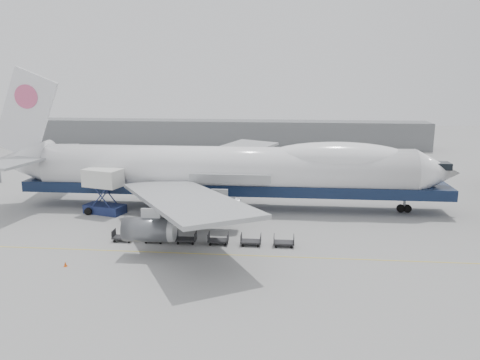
# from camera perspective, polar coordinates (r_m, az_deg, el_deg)

# --- Properties ---
(ground) EXTENTS (260.00, 260.00, 0.00)m
(ground) POSITION_cam_1_polar(r_m,az_deg,el_deg) (56.30, -3.23, -6.74)
(ground) COLOR gray
(ground) RESTS_ON ground
(apron_line) EXTENTS (60.00, 0.15, 0.01)m
(apron_line) POSITION_cam_1_polar(r_m,az_deg,el_deg) (50.75, -4.25, -8.98)
(apron_line) COLOR gold
(apron_line) RESTS_ON ground
(hangar) EXTENTS (110.00, 8.00, 7.00)m
(hangar) POSITION_cam_1_polar(r_m,az_deg,el_deg) (124.73, -3.01, 5.68)
(hangar) COLOR slate
(hangar) RESTS_ON ground
(airliner) EXTENTS (67.00, 55.30, 19.98)m
(airliner) POSITION_cam_1_polar(r_m,az_deg,el_deg) (66.21, -1.19, 1.29)
(airliner) COLOR white
(airliner) RESTS_ON ground
(catering_truck) EXTENTS (6.00, 4.81, 6.21)m
(catering_truck) POSITION_cam_1_polar(r_m,az_deg,el_deg) (66.78, -16.29, -1.03)
(catering_truck) COLOR navy
(catering_truck) RESTS_ON ground
(traffic_cone) EXTENTS (0.35, 0.35, 0.51)m
(traffic_cone) POSITION_cam_1_polar(r_m,az_deg,el_deg) (50.57, -20.52, -9.58)
(traffic_cone) COLOR #ED530C
(traffic_cone) RESTS_ON ground
(dolly_0) EXTENTS (2.30, 1.35, 1.30)m
(dolly_0) POSITION_cam_1_polar(r_m,az_deg,el_deg) (55.85, -14.06, -6.70)
(dolly_0) COLOR #2D2D30
(dolly_0) RESTS_ON ground
(dolly_1) EXTENTS (2.30, 1.35, 1.30)m
(dolly_1) POSITION_cam_1_polar(r_m,az_deg,el_deg) (54.76, -10.39, -6.92)
(dolly_1) COLOR #2D2D30
(dolly_1) RESTS_ON ground
(dolly_2) EXTENTS (2.30, 1.35, 1.30)m
(dolly_2) POSITION_cam_1_polar(r_m,az_deg,el_deg) (53.90, -6.58, -7.11)
(dolly_2) COLOR #2D2D30
(dolly_2) RESTS_ON ground
(dolly_3) EXTENTS (2.30, 1.35, 1.30)m
(dolly_3) POSITION_cam_1_polar(r_m,az_deg,el_deg) (53.28, -2.66, -7.28)
(dolly_3) COLOR #2D2D30
(dolly_3) RESTS_ON ground
(dolly_4) EXTENTS (2.30, 1.35, 1.30)m
(dolly_4) POSITION_cam_1_polar(r_m,az_deg,el_deg) (52.91, 1.33, -7.41)
(dolly_4) COLOR #2D2D30
(dolly_4) RESTS_ON ground
(dolly_5) EXTENTS (2.30, 1.35, 1.30)m
(dolly_5) POSITION_cam_1_polar(r_m,az_deg,el_deg) (52.80, 5.37, -7.51)
(dolly_5) COLOR #2D2D30
(dolly_5) RESTS_ON ground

